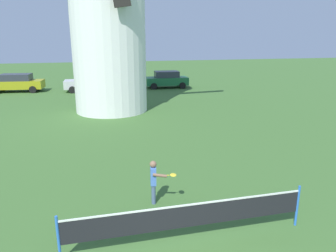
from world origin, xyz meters
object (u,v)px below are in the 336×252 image
Objects in this scene: player_far at (154,179)px; parked_car_mustard at (17,83)px; tennis_net at (189,216)px; parked_car_silver at (91,82)px; parked_car_green at (167,79)px.

parked_car_mustard is (-7.87, 21.75, 0.08)m from player_far.
player_far is (-0.41, 1.98, 0.04)m from tennis_net.
player_far is 20.67m from parked_car_silver.
parked_car_mustard is at bearing 169.62° from parked_car_silver.
player_far is 0.28× the size of parked_car_mustard.
player_far is 23.14m from parked_car_mustard.
player_far is 0.28× the size of parked_car_silver.
tennis_net is 1.43× the size of parked_car_green.
parked_car_silver is (-1.60, 20.60, 0.08)m from player_far.
parked_car_green reaches higher than player_far.
player_far is at bearing -70.10° from parked_car_mustard.
parked_car_green is at bearing -3.76° from parked_car_mustard.
parked_car_silver reaches higher than player_far.
tennis_net is at bearing -70.76° from parked_car_mustard.
tennis_net is 25.14m from parked_car_mustard.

